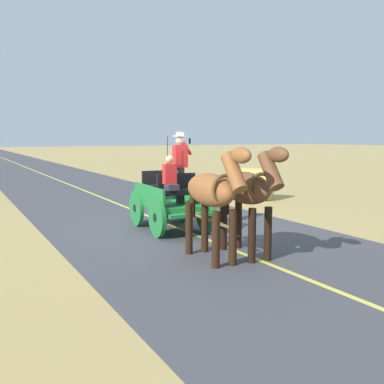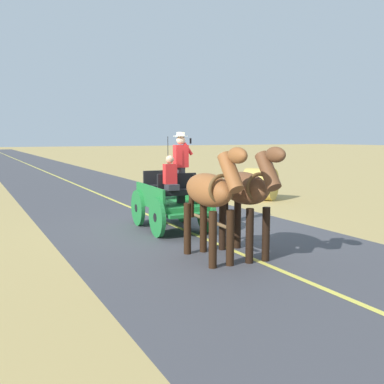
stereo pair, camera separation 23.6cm
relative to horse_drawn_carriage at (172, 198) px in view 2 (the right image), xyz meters
The scene contains 7 objects.
ground_plane 0.85m from the horse_drawn_carriage, behind, with size 200.00×200.00×0.00m, color tan.
road_surface 0.84m from the horse_drawn_carriage, behind, with size 6.54×160.00×0.01m, color #424247.
road_centre_stripe 0.84m from the horse_drawn_carriage, behind, with size 0.12×160.00×0.00m, color #DBCC4C.
horse_drawn_carriage is the anchor object (origin of this frame).
horse_near_side 3.10m from the horse_drawn_carriage, 94.07° to the left, with size 0.65×2.13×2.21m.
horse_off_side 3.10m from the horse_drawn_carriage, 79.20° to the left, with size 0.61×2.13×2.21m.
hay_bale 6.22m from the horse_drawn_carriage, 147.19° to the right, with size 1.20×1.20×1.10m, color gold.
Camera 2 is at (4.93, 10.25, 2.39)m, focal length 41.41 mm.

